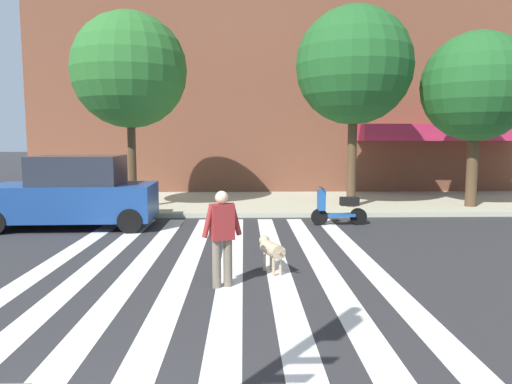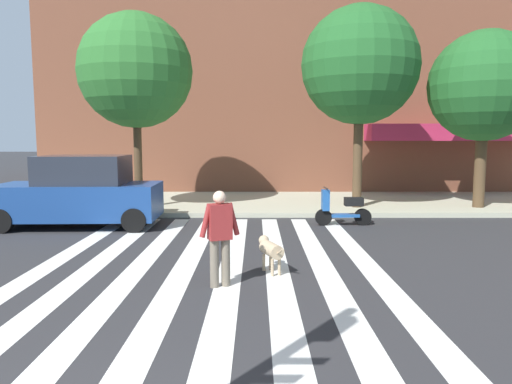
{
  "view_description": "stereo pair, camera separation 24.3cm",
  "coord_description": "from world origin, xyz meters",
  "px_view_note": "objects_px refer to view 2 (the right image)",
  "views": [
    {
      "loc": [
        1.36,
        -2.59,
        2.51
      ],
      "look_at": [
        1.6,
        6.65,
        1.46
      ],
      "focal_mm": 33.23,
      "sensor_mm": 36.0,
      "label": 1
    },
    {
      "loc": [
        1.6,
        -2.6,
        2.51
      ],
      "look_at": [
        1.6,
        6.65,
        1.46
      ],
      "focal_mm": 33.23,
      "sensor_mm": 36.0,
      "label": 2
    }
  ],
  "objects_px": {
    "parked_car_behind_first": "(80,193)",
    "street_tree_nearest": "(136,71)",
    "street_tree_further": "(485,87)",
    "pedestrian_dog_walker": "(220,233)",
    "street_tree_middle": "(360,66)",
    "parked_scooter": "(343,209)",
    "dog_on_leash": "(270,249)"
  },
  "relations": [
    {
      "from": "street_tree_middle",
      "to": "pedestrian_dog_walker",
      "type": "xyz_separation_m",
      "value": [
        -4.08,
        -8.36,
        -3.98
      ]
    },
    {
      "from": "parked_car_behind_first",
      "to": "street_tree_middle",
      "type": "bearing_deg",
      "value": 18.62
    },
    {
      "from": "parked_car_behind_first",
      "to": "pedestrian_dog_walker",
      "type": "relative_size",
      "value": 2.76
    },
    {
      "from": "pedestrian_dog_walker",
      "to": "dog_on_leash",
      "type": "relative_size",
      "value": 1.72
    },
    {
      "from": "parked_scooter",
      "to": "pedestrian_dog_walker",
      "type": "xyz_separation_m",
      "value": [
        -3.13,
        -5.69,
        0.45
      ]
    },
    {
      "from": "street_tree_nearest",
      "to": "street_tree_further",
      "type": "relative_size",
      "value": 1.09
    },
    {
      "from": "street_tree_middle",
      "to": "pedestrian_dog_walker",
      "type": "height_order",
      "value": "street_tree_middle"
    },
    {
      "from": "parked_scooter",
      "to": "dog_on_leash",
      "type": "bearing_deg",
      "value": -114.96
    },
    {
      "from": "dog_on_leash",
      "to": "parked_car_behind_first",
      "type": "bearing_deg",
      "value": 138.54
    },
    {
      "from": "street_tree_middle",
      "to": "pedestrian_dog_walker",
      "type": "distance_m",
      "value": 10.12
    },
    {
      "from": "parked_car_behind_first",
      "to": "street_tree_nearest",
      "type": "relative_size",
      "value": 0.7
    },
    {
      "from": "street_tree_middle",
      "to": "parked_scooter",
      "type": "bearing_deg",
      "value": -109.69
    },
    {
      "from": "street_tree_further",
      "to": "dog_on_leash",
      "type": "distance_m",
      "value": 11.16
    },
    {
      "from": "street_tree_further",
      "to": "pedestrian_dog_walker",
      "type": "height_order",
      "value": "street_tree_further"
    },
    {
      "from": "parked_car_behind_first",
      "to": "street_tree_nearest",
      "type": "height_order",
      "value": "street_tree_nearest"
    },
    {
      "from": "parked_scooter",
      "to": "street_tree_nearest",
      "type": "relative_size",
      "value": 0.25
    },
    {
      "from": "pedestrian_dog_walker",
      "to": "dog_on_leash",
      "type": "height_order",
      "value": "pedestrian_dog_walker"
    },
    {
      "from": "parked_car_behind_first",
      "to": "street_tree_middle",
      "type": "xyz_separation_m",
      "value": [
        8.46,
        2.85,
        3.95
      ]
    },
    {
      "from": "parked_scooter",
      "to": "pedestrian_dog_walker",
      "type": "bearing_deg",
      "value": -118.78
    },
    {
      "from": "parked_car_behind_first",
      "to": "parked_scooter",
      "type": "bearing_deg",
      "value": 1.44
    },
    {
      "from": "street_tree_further",
      "to": "dog_on_leash",
      "type": "xyz_separation_m",
      "value": [
        -7.39,
        -7.47,
        -3.78
      ]
    },
    {
      "from": "street_tree_middle",
      "to": "parked_car_behind_first",
      "type": "bearing_deg",
      "value": -161.38
    },
    {
      "from": "street_tree_middle",
      "to": "dog_on_leash",
      "type": "bearing_deg",
      "value": -113.14
    },
    {
      "from": "parked_car_behind_first",
      "to": "pedestrian_dog_walker",
      "type": "distance_m",
      "value": 7.04
    },
    {
      "from": "parked_car_behind_first",
      "to": "parked_scooter",
      "type": "xyz_separation_m",
      "value": [
        7.51,
        0.19,
        -0.48
      ]
    },
    {
      "from": "street_tree_nearest",
      "to": "street_tree_further",
      "type": "distance_m",
      "value": 11.65
    },
    {
      "from": "street_tree_nearest",
      "to": "pedestrian_dog_walker",
      "type": "xyz_separation_m",
      "value": [
        3.38,
        -8.18,
        -3.79
      ]
    },
    {
      "from": "street_tree_nearest",
      "to": "street_tree_further",
      "type": "height_order",
      "value": "street_tree_nearest"
    },
    {
      "from": "street_tree_middle",
      "to": "street_tree_further",
      "type": "relative_size",
      "value": 1.14
    },
    {
      "from": "street_tree_middle",
      "to": "pedestrian_dog_walker",
      "type": "relative_size",
      "value": 4.11
    },
    {
      "from": "parked_scooter",
      "to": "street_tree_further",
      "type": "relative_size",
      "value": 0.28
    },
    {
      "from": "dog_on_leash",
      "to": "parked_scooter",
      "type": "bearing_deg",
      "value": 65.04
    }
  ]
}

